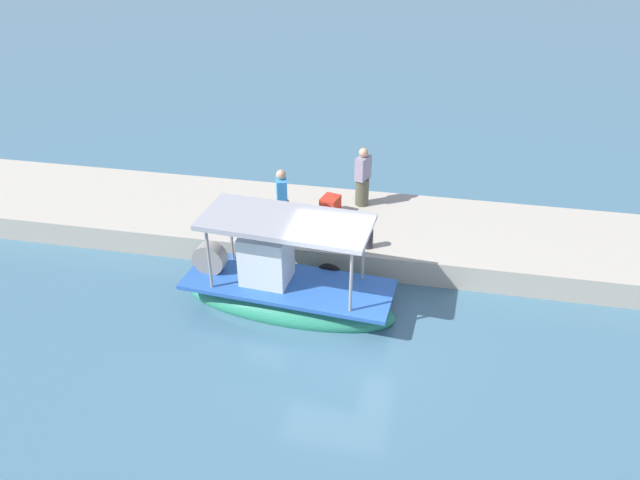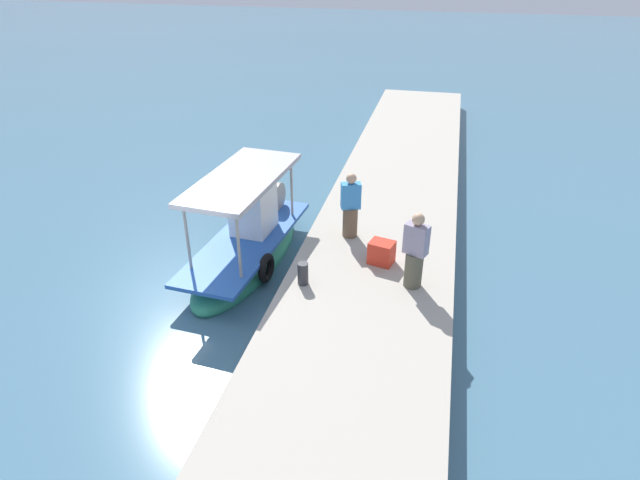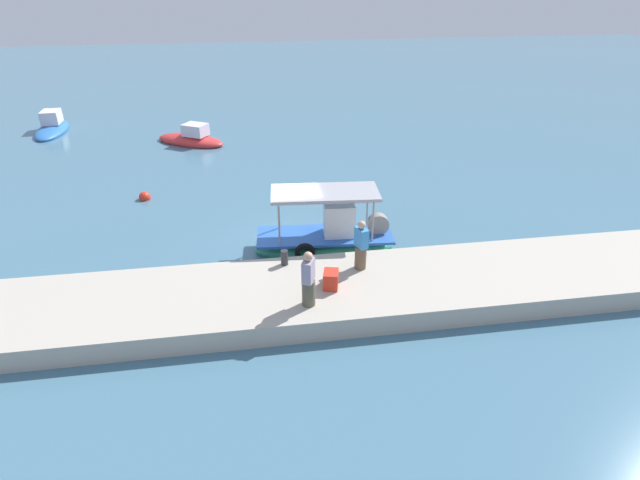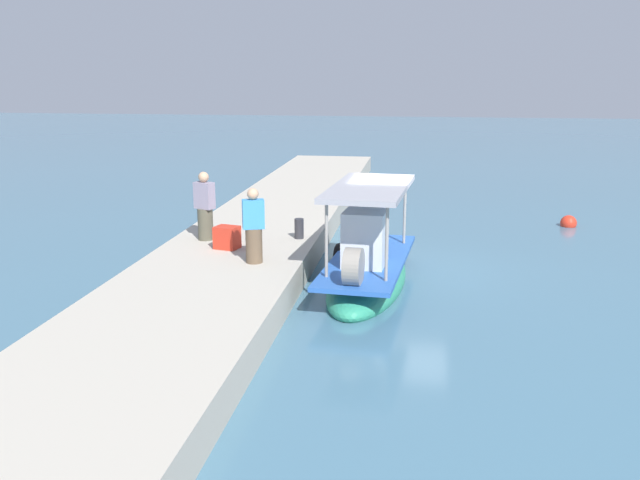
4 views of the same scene
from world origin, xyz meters
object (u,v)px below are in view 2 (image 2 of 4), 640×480
Objects in this scene: cargo_crate at (382,252)px; mooring_bollard at (303,274)px; main_fishing_boat at (249,245)px; fisherman_near_bollard at (415,254)px; fisherman_by_crate at (350,208)px.

mooring_bollard is at bearing 129.46° from cargo_crate.
main_fishing_boat is 3.01× the size of fisherman_near_bollard.
fisherman_by_crate reaches higher than cargo_crate.
fisherman_by_crate is 3.08× the size of cargo_crate.
cargo_crate is at bearing -97.70° from main_fishing_boat.
main_fishing_boat is at bearing 73.54° from fisherman_near_bollard.
main_fishing_boat is 10.16× the size of mooring_bollard.
fisherman_near_bollard is at bearing -137.81° from fisherman_by_crate.
main_fishing_boat is 2.67m from mooring_bollard.
mooring_bollard is 2.03m from cargo_crate.
fisherman_near_bollard is 2.63m from fisherman_by_crate.
fisherman_by_crate is at bearing 40.06° from cargo_crate.
mooring_bollard is (-0.49, 2.37, -0.54)m from fisherman_near_bollard.
fisherman_near_bollard reaches higher than mooring_bollard.
cargo_crate is at bearing 45.03° from fisherman_near_bollard.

